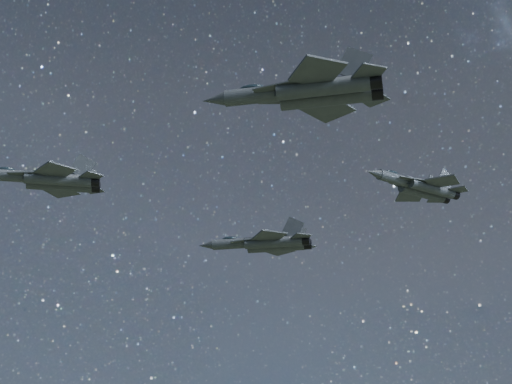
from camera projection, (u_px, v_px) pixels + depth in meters
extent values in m
cylinder|color=#2D3338|center=(15.00, 176.00, 84.06)|extent=(6.78, 1.68, 1.42)
ellipsoid|color=#18252C|center=(6.00, 170.00, 84.15)|extent=(2.20, 1.04, 0.70)
cube|color=#2D3338|center=(56.00, 179.00, 84.79)|extent=(7.50, 1.66, 1.18)
cylinder|color=#2D3338|center=(58.00, 179.00, 83.86)|extent=(7.69, 1.72, 1.42)
cylinder|color=#2D3338|center=(60.00, 185.00, 85.52)|extent=(7.69, 1.72, 1.42)
cylinder|color=black|center=(95.00, 182.00, 84.51)|extent=(1.23, 1.36, 1.31)
cylinder|color=black|center=(95.00, 187.00, 86.18)|extent=(1.23, 1.36, 1.31)
cube|color=#2D3338|center=(28.00, 174.00, 83.16)|extent=(4.83, 1.71, 0.11)
cube|color=#2D3338|center=(31.00, 182.00, 85.40)|extent=(4.83, 2.06, 0.11)
cube|color=#2D3338|center=(55.00, 171.00, 81.90)|extent=(5.06, 5.18, 0.18)
cube|color=#2D3338|center=(60.00, 190.00, 87.56)|extent=(4.94, 5.11, 0.18)
cube|color=#2D3338|center=(91.00, 176.00, 83.44)|extent=(2.98, 3.04, 0.14)
cube|color=#2D3338|center=(93.00, 189.00, 87.27)|extent=(2.91, 2.99, 0.14)
cube|color=#2D3338|center=(83.00, 167.00, 84.71)|extent=(3.16, 0.44, 3.24)
cube|color=#2D3338|center=(84.00, 174.00, 86.79)|extent=(3.15, 0.52, 3.24)
cylinder|color=#2D3338|center=(238.00, 243.00, 110.02)|extent=(7.85, 4.02, 1.63)
cone|color=#2D3338|center=(206.00, 245.00, 110.92)|extent=(2.84, 2.19, 1.46)
ellipsoid|color=#18252C|center=(230.00, 239.00, 110.54)|extent=(2.71, 1.83, 0.80)
cube|color=#2D3338|center=(272.00, 242.00, 109.02)|extent=(8.62, 4.22, 1.36)
cylinder|color=#2D3338|center=(274.00, 242.00, 107.82)|extent=(8.84, 4.35, 1.63)
cylinder|color=#2D3338|center=(276.00, 246.00, 109.72)|extent=(8.84, 4.35, 1.63)
cylinder|color=black|center=(305.00, 240.00, 106.95)|extent=(1.77, 1.86, 1.50)
cylinder|color=black|center=(307.00, 245.00, 108.85)|extent=(1.77, 1.86, 1.50)
cube|color=#2D3338|center=(248.00, 241.00, 108.35)|extent=(5.29, 3.69, 0.13)
cube|color=#2D3338|center=(251.00, 246.00, 110.92)|extent=(5.54, 1.86, 0.13)
cube|color=#2D3338|center=(269.00, 236.00, 105.65)|extent=(4.90, 5.29, 0.21)
cube|color=#2D3338|center=(277.00, 250.00, 112.12)|extent=(5.99, 5.92, 0.21)
cube|color=#2D3338|center=(301.00, 236.00, 105.87)|extent=(2.87, 3.03, 0.16)
cube|color=#2D3338|center=(305.00, 246.00, 110.24)|extent=(3.55, 3.53, 0.16)
cube|color=#2D3338|center=(293.00, 228.00, 107.78)|extent=(3.40, 1.59, 3.72)
cube|color=#2D3338|center=(295.00, 234.00, 110.15)|extent=(3.57, 1.04, 3.72)
cylinder|color=#2D3338|center=(264.00, 94.00, 72.44)|extent=(8.21, 4.35, 1.71)
cone|color=#2D3338|center=(214.00, 100.00, 73.47)|extent=(2.99, 2.33, 1.53)
ellipsoid|color=#18252C|center=(252.00, 89.00, 73.00)|extent=(2.84, 1.96, 0.84)
cube|color=#2D3338|center=(320.00, 89.00, 71.29)|extent=(9.02, 4.58, 1.43)
cylinder|color=#2D3338|center=(323.00, 87.00, 70.02)|extent=(9.24, 4.72, 1.71)
cylinder|color=#2D3338|center=(326.00, 98.00, 72.01)|extent=(9.24, 4.72, 1.71)
cylinder|color=black|center=(375.00, 82.00, 69.03)|extent=(1.87, 1.97, 1.58)
cylinder|color=black|center=(376.00, 93.00, 71.02)|extent=(1.87, 1.97, 1.58)
cube|color=#2D3338|center=(281.00, 86.00, 70.66)|extent=(5.52, 3.95, 0.13)
cube|color=#2D3338|center=(286.00, 101.00, 73.34)|extent=(5.82, 2.06, 0.13)
cube|color=#2D3338|center=(317.00, 72.00, 67.77)|extent=(5.07, 5.49, 0.22)
cube|color=#2D3338|center=(327.00, 109.00, 74.52)|extent=(6.28, 6.19, 0.22)
cube|color=#2D3338|center=(369.00, 73.00, 67.91)|extent=(2.97, 3.15, 0.16)
cube|color=#2D3338|center=(372.00, 98.00, 72.48)|extent=(3.72, 3.70, 0.16)
cube|color=#2D3338|center=(354.00, 64.00, 69.93)|extent=(3.54, 1.74, 3.90)
cube|color=#2D3338|center=(357.00, 78.00, 72.41)|extent=(3.73, 1.16, 3.90)
cylinder|color=#2D3338|center=(399.00, 180.00, 92.31)|extent=(6.54, 3.97, 1.38)
cone|color=#2D3338|center=(373.00, 173.00, 90.23)|extent=(2.45, 2.01, 1.24)
ellipsoid|color=#18252C|center=(392.00, 173.00, 92.04)|extent=(2.31, 1.72, 0.68)
cube|color=#2D3338|center=(425.00, 187.00, 94.55)|extent=(7.17, 4.22, 1.15)
cylinder|color=#2D3338|center=(432.00, 188.00, 93.88)|extent=(7.35, 4.34, 1.38)
cylinder|color=#2D3338|center=(422.00, 193.00, 95.27)|extent=(7.35, 4.34, 1.38)
cylinder|color=black|center=(454.00, 194.00, 95.87)|extent=(1.58, 1.64, 1.28)
cylinder|color=black|center=(444.00, 198.00, 97.27)|extent=(1.58, 1.64, 1.28)
cube|color=#2D3338|center=(414.00, 180.00, 92.11)|extent=(4.71, 2.02, 0.11)
cube|color=#2D3338|center=(402.00, 186.00, 93.99)|extent=(4.32, 3.47, 0.11)
cube|color=#2D3338|center=(442.00, 182.00, 92.18)|extent=(5.04, 4.91, 0.18)
cube|color=#2D3338|center=(410.00, 196.00, 96.93)|extent=(3.84, 4.22, 0.18)
cube|color=#2D3338|center=(458.00, 190.00, 94.86)|extent=(2.99, 2.95, 0.13)
cube|color=#2D3338|center=(436.00, 199.00, 98.07)|extent=(2.24, 2.40, 0.13)
cube|color=#2D3338|center=(446.00, 180.00, 95.59)|extent=(2.95, 1.17, 3.16)
cube|color=#2D3338|center=(434.00, 185.00, 97.34)|extent=(2.76, 1.62, 3.16)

